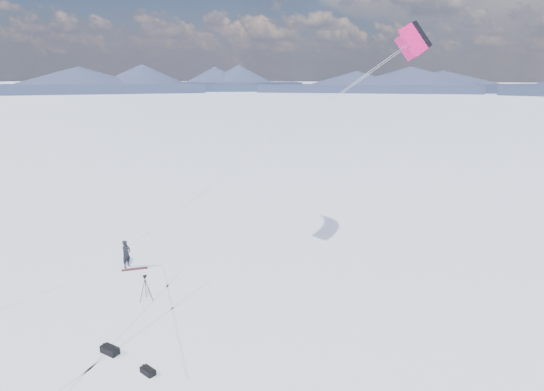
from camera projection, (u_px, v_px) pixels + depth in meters
The scene contains 9 objects.
ground at pixel (102, 312), 21.20m from camera, with size 1800.00×1800.00×0.00m, color white.
horizon_hills at pixel (95, 248), 20.39m from camera, with size 704.84×706.81×8.14m.
snow_tracks at pixel (72, 303), 22.07m from camera, with size 13.93×9.84×0.01m.
snowkiter at pixel (127, 267), 26.19m from camera, with size 0.60×0.39×1.63m, color black.
snowboard at pixel (135, 269), 25.88m from camera, with size 1.43×0.27×0.04m, color maroon.
tripod at pixel (145, 284), 22.08m from camera, with size 0.64×0.65×1.35m.
gear_bag_a at pixel (110, 350), 18.00m from camera, with size 0.81×0.45×0.35m.
gear_bag_b at pixel (148, 371), 16.77m from camera, with size 0.67×0.45×0.28m.
power_kite at pixel (412, 42), 19.84m from camera, with size 15.76×5.43×11.81m.
Camera 1 is at (15.16, -14.10, 10.66)m, focal length 30.00 mm.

